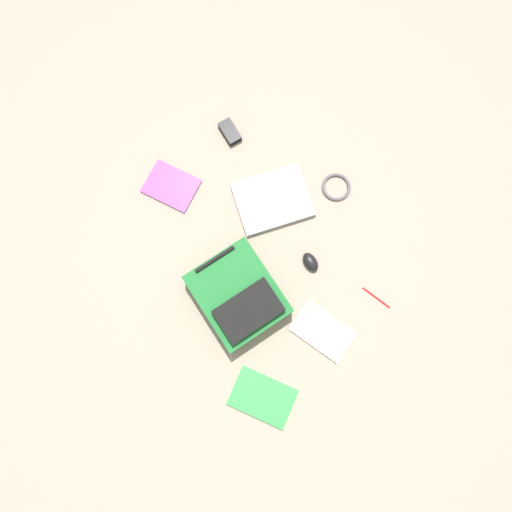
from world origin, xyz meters
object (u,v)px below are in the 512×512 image
Objects in this scene: book_manual at (323,331)px; book_comic at (263,397)px; book_red at (171,186)px; pen_black at (376,298)px; computer_mouse at (311,262)px; laptop at (273,200)px; cable_coil at (336,187)px; backpack at (239,296)px; power_brick at (230,132)px.

book_manual is 0.91× the size of book_comic.
book_red is (-0.04, 0.98, -0.00)m from book_manual.
book_comic is at bearing 176.32° from pen_black.
book_manual is at bearing -112.23° from computer_mouse.
laptop is 2.84× the size of pen_black.
book_red is at bearing 92.40° from book_manual.
book_manual is 0.29m from pen_black.
cable_coil is (0.53, 0.43, 0.00)m from book_manual.
backpack is 0.63m from book_red.
book_manual is (-0.26, -0.60, -0.01)m from laptop.
book_red is at bearing 70.71° from book_comic.
cable_coil is 0.55m from pen_black.
cable_coil reaches higher than book_red.
backpack is 0.81m from power_brick.
backpack is 0.63m from pen_black.
power_brick is (0.74, 1.01, 0.01)m from book_comic.
book_red is at bearing 107.38° from pen_black.
book_comic is 0.68m from pen_black.
book_red is at bearing 136.11° from cable_coil.
laptop is 1.33× the size of book_comic.
power_brick is 1.05m from pen_black.
book_manual is at bearing 167.61° from pen_black.
pen_black is at bearing -93.36° from power_brick.
pen_black is (0.33, -1.04, -0.00)m from book_red.
book_comic is at bearing -109.29° from book_red.
power_brick is (0.09, 0.39, 0.00)m from laptop.
computer_mouse is (0.22, -0.72, 0.02)m from book_red.
power_brick reaches higher than book_comic.
book_red is at bearing 78.36° from backpack.
book_red is (0.13, 0.61, -0.06)m from backpack.
pen_black is (0.11, -0.32, -0.02)m from computer_mouse.
power_brick reaches higher than book_red.
laptop is at bearing 88.79° from computer_mouse.
book_comic is at bearing -153.71° from cable_coil.
laptop is at bearing -51.89° from book_red.
laptop is 0.65m from book_manual.
book_manual is 1.01× the size of book_red.
power_brick is (0.35, 0.99, 0.01)m from book_manual.
power_brick is (0.51, 0.62, -0.05)m from backpack.
computer_mouse is 0.76× the size of power_brick.
laptop is at bearing 66.31° from book_manual.
book_comic is 2.13× the size of pen_black.
book_red is 1.92× the size of pen_black.
laptop is at bearing 43.29° from book_comic.
power_brick is at bearing 70.61° from book_manual.
cable_coil is 0.58m from power_brick.
computer_mouse is 0.74m from power_brick.
cable_coil is at bearing -71.97° from power_brick.
book_manual is at bearing -65.51° from backpack.
backpack is 0.70m from cable_coil.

